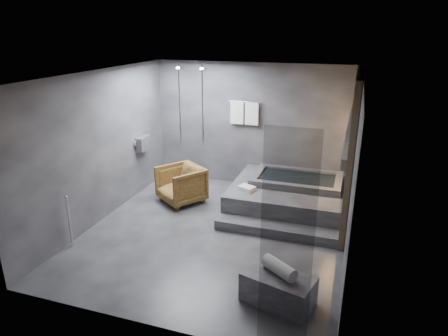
% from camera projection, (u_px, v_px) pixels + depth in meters
% --- Properties ---
extents(room, '(5.00, 5.04, 2.82)m').
position_uv_depth(room, '(241.00, 138.00, 6.75)').
color(room, '#28282A').
rests_on(room, ground).
extents(tub_deck, '(2.20, 2.00, 0.50)m').
position_uv_depth(tub_deck, '(287.00, 196.00, 8.13)').
color(tub_deck, '#2D2D2F').
rests_on(tub_deck, ground).
extents(tub_step, '(2.20, 0.36, 0.18)m').
position_uv_depth(tub_step, '(275.00, 230.00, 7.13)').
color(tub_step, '#2D2D2F').
rests_on(tub_step, ground).
extents(concrete_bench, '(1.03, 0.74, 0.42)m').
position_uv_depth(concrete_bench, '(278.00, 289.00, 5.33)').
color(concrete_bench, '#353537').
rests_on(concrete_bench, ground).
extents(driftwood_chair, '(1.17, 1.17, 0.77)m').
position_uv_depth(driftwood_chair, '(181.00, 184.00, 8.38)').
color(driftwood_chair, '#402910').
rests_on(driftwood_chair, ground).
extents(rolled_towel, '(0.52, 0.44, 0.18)m').
position_uv_depth(rolled_towel, '(279.00, 268.00, 5.27)').
color(rolled_towel, white).
rests_on(rolled_towel, concrete_bench).
extents(deck_towel, '(0.37, 0.32, 0.08)m').
position_uv_depth(deck_towel, '(247.00, 188.00, 7.79)').
color(deck_towel, silver).
rests_on(deck_towel, tub_deck).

